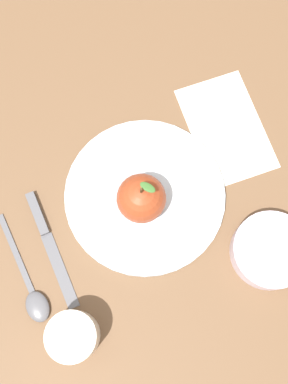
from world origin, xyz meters
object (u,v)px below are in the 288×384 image
(side_bowl, at_px, (270,250))
(linen_napkin, at_px, (226,128))
(apple, at_px, (141,198))
(spoon, at_px, (32,294))
(cup, at_px, (73,336))
(knife, at_px, (47,238))
(dinner_plate, at_px, (144,194))

(side_bowl, xyz_separation_m, linen_napkin, (0.03, 0.21, -0.02))
(apple, distance_m, spoon, 0.22)
(cup, bearing_deg, linen_napkin, 31.86)
(linen_napkin, bearing_deg, knife, -169.69)
(dinner_plate, relative_size, spoon, 1.40)
(knife, xyz_separation_m, linen_napkin, (0.34, 0.06, -0.00))
(dinner_plate, relative_size, side_bowl, 2.17)
(spoon, bearing_deg, apple, 17.24)
(knife, bearing_deg, spoon, -124.37)
(side_bowl, distance_m, linen_napkin, 0.22)
(apple, height_order, cup, apple)
(side_bowl, bearing_deg, dinner_plate, 131.98)
(dinner_plate, bearing_deg, linen_napkin, 17.56)
(knife, height_order, spoon, spoon)
(cup, xyz_separation_m, spoon, (-0.04, 0.08, -0.03))
(spoon, distance_m, linen_napkin, 0.41)
(cup, height_order, spoon, cup)
(knife, bearing_deg, dinner_plate, 2.54)
(dinner_plate, height_order, cup, cup)
(apple, distance_m, knife, 0.16)
(dinner_plate, height_order, apple, apple)
(dinner_plate, height_order, side_bowl, side_bowl)
(apple, xyz_separation_m, knife, (-0.16, 0.01, -0.05))
(dinner_plate, xyz_separation_m, cup, (-0.18, -0.16, 0.03))
(spoon, bearing_deg, dinner_plate, 20.14)
(apple, relative_size, spoon, 0.50)
(side_bowl, bearing_deg, knife, 154.00)
(side_bowl, distance_m, knife, 0.35)
(cup, relative_size, knife, 0.37)
(cup, bearing_deg, dinner_plate, 42.52)
(spoon, bearing_deg, knife, 55.63)
(knife, relative_size, linen_napkin, 1.05)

